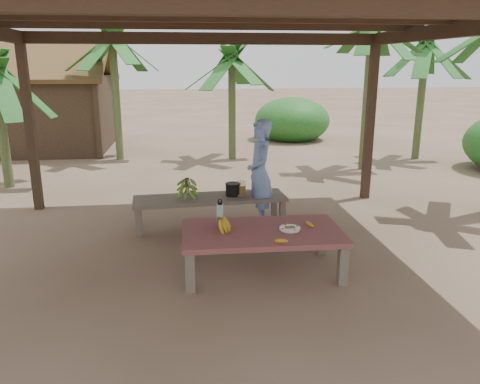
{
  "coord_description": "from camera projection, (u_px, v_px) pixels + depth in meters",
  "views": [
    {
      "loc": [
        -0.38,
        -5.44,
        2.32
      ],
      "look_at": [
        0.28,
        0.04,
        0.8
      ],
      "focal_mm": 35.0,
      "sensor_mm": 36.0,
      "label": 1
    }
  ],
  "objects": [
    {
      "name": "pavilion",
      "position": [
        214.0,
        20.0,
        5.11
      ],
      "size": [
        6.6,
        5.6,
        2.95
      ],
      "color": "black",
      "rests_on": "ground"
    },
    {
      "name": "green_banana_stalk",
      "position": [
        187.0,
        188.0,
        6.69
      ],
      "size": [
        0.29,
        0.29,
        0.31
      ],
      "primitive_type": null,
      "rotation": [
        0.0,
        0.0,
        0.07
      ],
      "color": "#598C2D",
      "rests_on": "bench"
    },
    {
      "name": "work_table",
      "position": [
        262.0,
        236.0,
        5.3
      ],
      "size": [
        1.82,
        1.03,
        0.5
      ],
      "rotation": [
        0.0,
        0.0,
        -0.02
      ],
      "color": "brown",
      "rests_on": "ground"
    },
    {
      "name": "woman",
      "position": [
        260.0,
        173.0,
        6.77
      ],
      "size": [
        0.4,
        0.59,
        1.57
      ],
      "primitive_type": "imported",
      "rotation": [
        0.0,
        0.0,
        -1.52
      ],
      "color": "#7293D7",
      "rests_on": "ground"
    },
    {
      "name": "skewer_rack",
      "position": [
        241.0,
        188.0,
        6.79
      ],
      "size": [
        0.19,
        0.09,
        0.24
      ],
      "primitive_type": null,
      "rotation": [
        0.0,
        0.0,
        0.07
      ],
      "color": "#A57F47",
      "rests_on": "bench"
    },
    {
      "name": "bench",
      "position": [
        210.0,
        200.0,
        6.8
      ],
      "size": [
        2.24,
        0.76,
        0.45
      ],
      "rotation": [
        0.0,
        0.0,
        0.07
      ],
      "color": "brown",
      "rests_on": "ground"
    },
    {
      "name": "plate",
      "position": [
        290.0,
        229.0,
        5.28
      ],
      "size": [
        0.23,
        0.23,
        0.04
      ],
      "color": "white",
      "rests_on": "work_table"
    },
    {
      "name": "ground",
      "position": [
        219.0,
        255.0,
        5.86
      ],
      "size": [
        80.0,
        80.0,
        0.0
      ],
      "primitive_type": "plane",
      "color": "brown",
      "rests_on": "ground"
    },
    {
      "name": "banana_plant_nw",
      "position": [
        113.0,
        48.0,
        11.01
      ],
      "size": [
        1.8,
        1.8,
        3.17
      ],
      "color": "#596638",
      "rests_on": "ground"
    },
    {
      "name": "hut",
      "position": [
        31.0,
        110.0,
        12.71
      ],
      "size": [
        4.4,
        3.43,
        2.85
      ],
      "color": "black",
      "rests_on": "ground"
    },
    {
      "name": "ripe_banana_bunch",
      "position": [
        219.0,
        223.0,
        5.26
      ],
      "size": [
        0.27,
        0.24,
        0.16
      ],
      "primitive_type": null,
      "rotation": [
        0.0,
        0.0,
        -0.03
      ],
      "color": "gold",
      "rests_on": "work_table"
    },
    {
      "name": "loose_banana_side",
      "position": [
        310.0,
        224.0,
        5.41
      ],
      "size": [
        0.1,
        0.15,
        0.04
      ],
      "primitive_type": "ellipsoid",
      "rotation": [
        0.0,
        0.0,
        0.43
      ],
      "color": "gold",
      "rests_on": "work_table"
    },
    {
      "name": "banana_plant_n",
      "position": [
        232.0,
        67.0,
        11.2
      ],
      "size": [
        1.8,
        1.8,
        2.71
      ],
      "color": "#596638",
      "rests_on": "ground"
    },
    {
      "name": "banana_plant_far",
      "position": [
        425.0,
        55.0,
        11.13
      ],
      "size": [
        1.8,
        1.8,
        3.0
      ],
      "color": "#596638",
      "rests_on": "ground"
    },
    {
      "name": "water_flask",
      "position": [
        220.0,
        213.0,
        5.51
      ],
      "size": [
        0.08,
        0.08,
        0.3
      ],
      "color": "#3B9AB8",
      "rests_on": "work_table"
    },
    {
      "name": "banana_plant_ne",
      "position": [
        372.0,
        34.0,
        9.88
      ],
      "size": [
        1.8,
        1.8,
        3.43
      ],
      "color": "#596638",
      "rests_on": "ground"
    },
    {
      "name": "loose_banana_front",
      "position": [
        281.0,
        241.0,
        4.9
      ],
      "size": [
        0.16,
        0.06,
        0.04
      ],
      "primitive_type": "ellipsoid",
      "rotation": [
        0.0,
        0.0,
        1.68
      ],
      "color": "gold",
      "rests_on": "work_table"
    },
    {
      "name": "cooking_pot",
      "position": [
        233.0,
        190.0,
        6.83
      ],
      "size": [
        0.21,
        0.21,
        0.18
      ],
      "primitive_type": "cylinder",
      "color": "black",
      "rests_on": "bench"
    }
  ]
}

